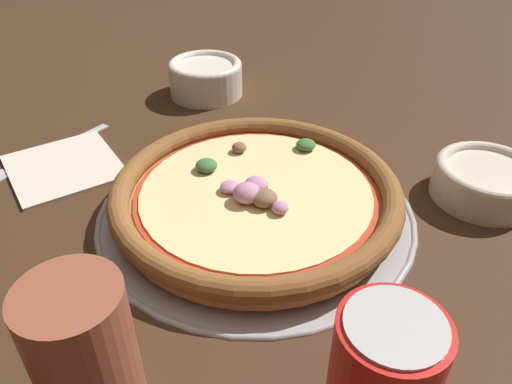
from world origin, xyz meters
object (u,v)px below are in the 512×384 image
object	(u,v)px
bowl_near	(486,180)
pizza	(256,194)
fork	(37,157)
napkin	(64,165)
drinking_cup	(84,351)
bowl_far	(206,77)
pizza_tray	(256,210)

from	to	relation	value
bowl_near	pizza	bearing A→B (deg)	35.86
bowl_near	fork	distance (m)	0.55
bowl_near	fork	world-z (taller)	bowl_near
bowl_near	napkin	distance (m)	0.51
pizza	drinking_cup	bearing A→B (deg)	91.86
bowl_near	bowl_far	world-z (taller)	bowl_far
drinking_cup	pizza	bearing A→B (deg)	-88.14
napkin	fork	distance (m)	0.05
pizza	bowl_near	xyz separation A→B (m)	(-0.21, -0.15, -0.00)
napkin	fork	bearing A→B (deg)	1.33
pizza	fork	world-z (taller)	pizza
pizza	fork	distance (m)	0.31
fork	pizza	bearing A→B (deg)	105.38
bowl_far	napkin	world-z (taller)	bowl_far
pizza_tray	drinking_cup	xyz separation A→B (m)	(-0.01, 0.25, 0.05)
pizza_tray	bowl_far	distance (m)	0.32
pizza_tray	bowl_near	distance (m)	0.26
bowl_near	drinking_cup	distance (m)	0.46
bowl_near	drinking_cup	bearing A→B (deg)	63.33
drinking_cup	pizza_tray	bearing A→B (deg)	-88.16
pizza_tray	bowl_far	bearing A→B (deg)	-46.36
drinking_cup	fork	xyz separation A→B (m)	(0.31, -0.21, -0.05)
pizza	drinking_cup	xyz separation A→B (m)	(-0.01, 0.25, 0.03)
pizza	pizza_tray	bearing A→B (deg)	137.27
bowl_far	drinking_cup	bearing A→B (deg)	115.29
bowl_near	bowl_far	xyz separation A→B (m)	(0.43, -0.08, 0.01)
drinking_cup	napkin	size ratio (longest dim) A/B	0.64
pizza	fork	xyz separation A→B (m)	(0.30, 0.04, -0.02)
pizza	napkin	bearing A→B (deg)	8.70
pizza_tray	fork	bearing A→B (deg)	7.55
bowl_far	bowl_near	bearing A→B (deg)	169.82
pizza	bowl_far	distance (m)	0.32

